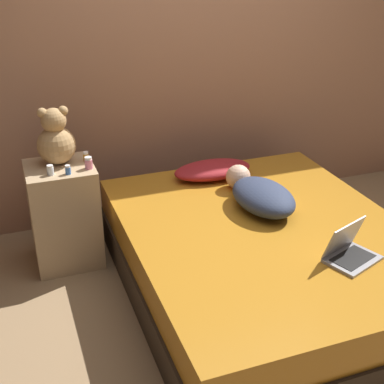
{
  "coord_description": "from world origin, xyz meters",
  "views": [
    {
      "loc": [
        -1.36,
        -2.43,
        2.02
      ],
      "look_at": [
        -0.38,
        0.25,
        0.62
      ],
      "focal_mm": 50.0,
      "sensor_mm": 36.0,
      "label": 1
    }
  ],
  "objects": [
    {
      "name": "bottle_amber",
      "position": [
        -0.91,
        0.79,
        0.72
      ],
      "size": [
        0.04,
        0.04,
        0.06
      ],
      "color": "gold",
      "rests_on": "nightstand"
    },
    {
      "name": "person_lying",
      "position": [
        0.08,
        0.26,
        0.53
      ],
      "size": [
        0.37,
        0.68,
        0.17
      ],
      "rotation": [
        0.0,
        0.0,
        0.06
      ],
      "color": "#2D3851",
      "rests_on": "bed"
    },
    {
      "name": "ground_plane",
      "position": [
        0.0,
        0.0,
        0.0
      ],
      "size": [
        12.0,
        12.0,
        0.0
      ],
      "primitive_type": "plane",
      "color": "#937551"
    },
    {
      "name": "wall_back",
      "position": [
        0.0,
        1.29,
        1.3
      ],
      "size": [
        8.0,
        0.06,
        2.6
      ],
      "color": "#996B51",
      "rests_on": "ground_plane"
    },
    {
      "name": "laptop",
      "position": [
        0.25,
        -0.45,
        0.49
      ],
      "size": [
        0.33,
        0.29,
        0.21
      ],
      "rotation": [
        0.0,
        0.0,
        0.36
      ],
      "color": "#9E9EA3",
      "rests_on": "bed"
    },
    {
      "name": "bottle_blue",
      "position": [
        -1.05,
        0.62,
        0.72
      ],
      "size": [
        0.03,
        0.03,
        0.06
      ],
      "color": "#3866B2",
      "rests_on": "nightstand"
    },
    {
      "name": "pillow",
      "position": [
        -0.03,
        0.78,
        0.5
      ],
      "size": [
        0.57,
        0.29,
        0.11
      ],
      "color": "maroon",
      "rests_on": "bed"
    },
    {
      "name": "bottle_pink",
      "position": [
        -0.92,
        0.66,
        0.73
      ],
      "size": [
        0.05,
        0.05,
        0.08
      ],
      "color": "pink",
      "rests_on": "nightstand"
    },
    {
      "name": "teddy_bear",
      "position": [
        -1.08,
        0.82,
        0.85
      ],
      "size": [
        0.24,
        0.24,
        0.37
      ],
      "color": "tan",
      "rests_on": "nightstand"
    },
    {
      "name": "nightstand",
      "position": [
        -1.09,
        0.76,
        0.35
      ],
      "size": [
        0.43,
        0.41,
        0.69
      ],
      "color": "tan",
      "rests_on": "ground_plane"
    },
    {
      "name": "bottle_clear",
      "position": [
        -1.15,
        0.65,
        0.72
      ],
      "size": [
        0.04,
        0.04,
        0.06
      ],
      "color": "silver",
      "rests_on": "nightstand"
    },
    {
      "name": "bed",
      "position": [
        0.0,
        0.0,
        0.22
      ],
      "size": [
        1.63,
        2.03,
        0.44
      ],
      "color": "#2D2319",
      "rests_on": "ground_plane"
    }
  ]
}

